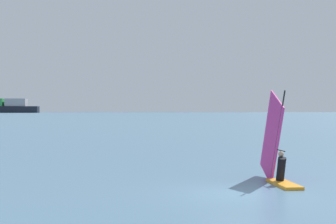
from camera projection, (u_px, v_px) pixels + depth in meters
name	position (u px, v px, depth m)	size (l,w,h in m)	color
ground_plane	(238.00, 194.00, 16.93)	(4000.00, 4000.00, 0.00)	#476B84
windsurfer	(277.00, 157.00, 19.69)	(1.06, 4.33, 4.02)	orange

